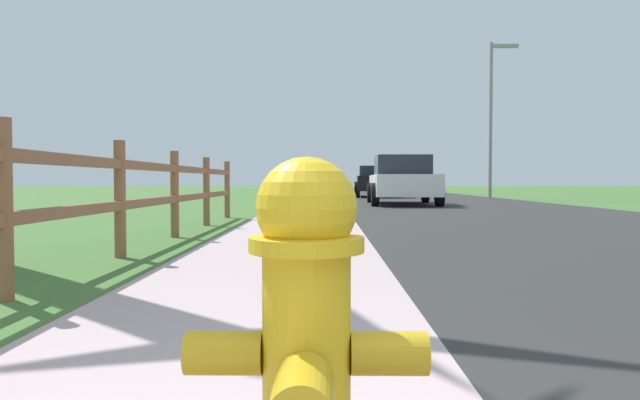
{
  "coord_description": "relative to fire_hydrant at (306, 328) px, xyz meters",
  "views": [
    {
      "loc": [
        -0.54,
        -0.27,
        0.75
      ],
      "look_at": [
        -0.64,
        9.15,
        0.44
      ],
      "focal_mm": 32.94,
      "sensor_mm": 36.0,
      "label": 1
    }
  ],
  "objects": [
    {
      "name": "parked_car_black",
      "position": [
        2.42,
        26.18,
        0.34
      ],
      "size": [
        2.23,
        4.9,
        1.43
      ],
      "color": "black",
      "rests_on": "ground"
    },
    {
      "name": "grass_verge",
      "position": [
        -3.92,
        25.93,
        -0.41
      ],
      "size": [
        5.0,
        66.0,
        0.0
      ],
      "primitive_type": "cube",
      "color": "#456F33",
      "rests_on": "ground"
    },
    {
      "name": "street_lamp",
      "position": [
        6.97,
        23.11,
        3.42
      ],
      "size": [
        1.17,
        0.2,
        6.47
      ],
      "color": "gray",
      "rests_on": "ground"
    },
    {
      "name": "fire_hydrant",
      "position": [
        0.0,
        0.0,
        0.0
      ],
      "size": [
        0.56,
        0.46,
        0.81
      ],
      "color": "yellow",
      "rests_on": "ground"
    },
    {
      "name": "ground_plane",
      "position": [
        0.58,
        23.93,
        -0.41
      ],
      "size": [
        120.0,
        120.0,
        0.0
      ],
      "primitive_type": "plane",
      "color": "#456F33"
    },
    {
      "name": "parked_suv_white",
      "position": [
        2.48,
        17.47,
        0.36
      ],
      "size": [
        2.22,
        4.94,
        1.55
      ],
      "color": "white",
      "rests_on": "ground"
    },
    {
      "name": "curb_concrete",
      "position": [
        -2.42,
        25.93,
        -0.41
      ],
      "size": [
        6.0,
        66.0,
        0.01
      ],
      "primitive_type": "cube",
      "color": "#BDA4A6",
      "rests_on": "ground"
    },
    {
      "name": "road_asphalt",
      "position": [
        4.08,
        25.93,
        -0.41
      ],
      "size": [
        7.0,
        66.0,
        0.01
      ],
      "primitive_type": "cube",
      "color": "#2D2D2D",
      "rests_on": "ground"
    },
    {
      "name": "rail_fence",
      "position": [
        -1.95,
        4.3,
        0.25
      ],
      "size": [
        0.11,
        12.39,
        1.14
      ],
      "color": "brown",
      "rests_on": "ground"
    }
  ]
}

